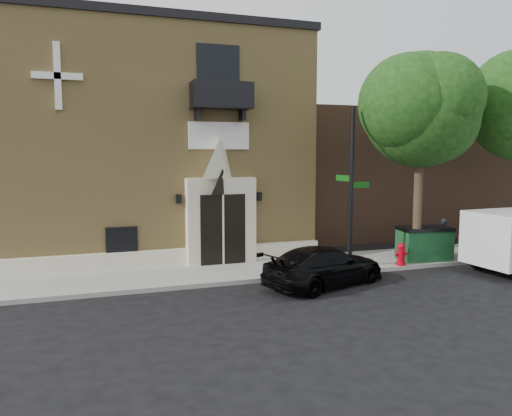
{
  "coord_description": "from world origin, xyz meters",
  "views": [
    {
      "loc": [
        -5.73,
        -15.15,
        4.27
      ],
      "look_at": [
        0.13,
        2.0,
        2.26
      ],
      "focal_mm": 35.0,
      "sensor_mm": 36.0,
      "label": 1
    }
  ],
  "objects_px": {
    "black_sedan": "(324,266)",
    "fire_hydrant": "(401,254)",
    "street_sign": "(351,187)",
    "pedestrian_near": "(442,237)",
    "dumpster": "(424,243)"
  },
  "relations": [
    {
      "from": "black_sedan",
      "to": "fire_hydrant",
      "type": "distance_m",
      "value": 3.9
    },
    {
      "from": "black_sedan",
      "to": "street_sign",
      "type": "distance_m",
      "value": 3.37
    },
    {
      "from": "street_sign",
      "to": "pedestrian_near",
      "type": "bearing_deg",
      "value": -4.01
    },
    {
      "from": "street_sign",
      "to": "dumpster",
      "type": "xyz_separation_m",
      "value": [
        3.32,
        0.14,
        -2.24
      ]
    },
    {
      "from": "pedestrian_near",
      "to": "fire_hydrant",
      "type": "bearing_deg",
      "value": -8.36
    },
    {
      "from": "black_sedan",
      "to": "dumpster",
      "type": "xyz_separation_m",
      "value": [
        5.12,
        1.68,
        0.16
      ]
    },
    {
      "from": "black_sedan",
      "to": "street_sign",
      "type": "relative_size",
      "value": 0.77
    },
    {
      "from": "black_sedan",
      "to": "dumpster",
      "type": "bearing_deg",
      "value": -91.49
    },
    {
      "from": "black_sedan",
      "to": "pedestrian_near",
      "type": "relative_size",
      "value": 2.94
    },
    {
      "from": "pedestrian_near",
      "to": "black_sedan",
      "type": "bearing_deg",
      "value": -9.67
    },
    {
      "from": "street_sign",
      "to": "pedestrian_near",
      "type": "relative_size",
      "value": 3.81
    },
    {
      "from": "black_sedan",
      "to": "fire_hydrant",
      "type": "xyz_separation_m",
      "value": [
        3.72,
        1.18,
        -0.09
      ]
    },
    {
      "from": "black_sedan",
      "to": "pedestrian_near",
      "type": "distance_m",
      "value": 6.67
    },
    {
      "from": "pedestrian_near",
      "to": "dumpster",
      "type": "bearing_deg",
      "value": -8.25
    },
    {
      "from": "street_sign",
      "to": "fire_hydrant",
      "type": "distance_m",
      "value": 3.16
    }
  ]
}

